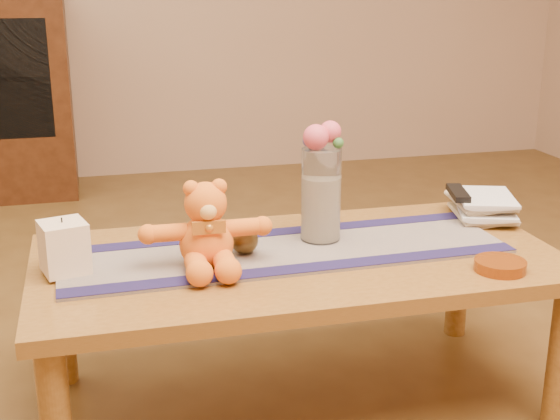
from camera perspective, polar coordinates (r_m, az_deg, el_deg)
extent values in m
plane|color=#503516|center=(2.24, 1.28, -14.21)|extent=(5.50, 5.50, 0.00)
cube|color=brown|center=(2.05, 1.36, -3.91)|extent=(1.40, 0.70, 0.04)
cylinder|color=brown|center=(2.34, -16.12, -7.81)|extent=(0.07, 0.07, 0.41)
cylinder|color=brown|center=(2.61, 13.26, -4.91)|extent=(0.07, 0.07, 0.41)
cube|color=#1D1844|center=(2.06, 0.43, -3.09)|extent=(1.21, 0.38, 0.01)
cube|color=#1A153F|center=(1.93, 1.63, -4.40)|extent=(1.20, 0.09, 0.00)
cube|color=#1A153F|center=(2.19, -0.63, -1.69)|extent=(1.20, 0.09, 0.00)
cube|color=beige|center=(1.96, -15.92, -2.69)|extent=(0.13, 0.13, 0.13)
cylinder|color=black|center=(1.94, -16.09, -0.73)|extent=(0.00, 0.00, 0.01)
cylinder|color=silver|center=(2.10, 3.10, 1.16)|extent=(0.11, 0.11, 0.26)
cylinder|color=beige|center=(2.11, 3.08, 0.14)|extent=(0.09, 0.09, 0.18)
sphere|color=#D24A5B|center=(2.04, 2.72, 5.49)|extent=(0.07, 0.07, 0.07)
sphere|color=#D24A5B|center=(2.07, 3.80, 5.90)|extent=(0.06, 0.06, 0.06)
sphere|color=#504EA9|center=(2.10, 3.14, 5.59)|extent=(0.04, 0.04, 0.04)
sphere|color=#504EA9|center=(2.07, 2.20, 5.24)|extent=(0.04, 0.04, 0.04)
sphere|color=#33662D|center=(2.06, 4.40, 5.05)|extent=(0.03, 0.03, 0.03)
sphere|color=#4B3819|center=(2.02, -2.70, -2.27)|extent=(0.08, 0.08, 0.07)
imported|color=beige|center=(2.40, 13.08, -0.38)|extent=(0.21, 0.25, 0.02)
imported|color=beige|center=(2.39, 13.24, 0.02)|extent=(0.23, 0.27, 0.02)
imported|color=beige|center=(2.39, 12.98, 0.51)|extent=(0.20, 0.25, 0.02)
imported|color=beige|center=(2.38, 13.27, 0.91)|extent=(0.23, 0.26, 0.02)
cube|color=black|center=(2.37, 13.25, 1.26)|extent=(0.09, 0.17, 0.02)
cylinder|color=#BF5914|center=(2.01, 16.22, -4.03)|extent=(0.17, 0.17, 0.03)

